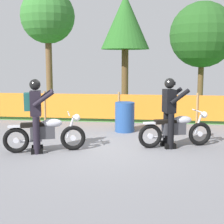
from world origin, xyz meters
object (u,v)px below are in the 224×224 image
at_px(rider_trailing, 170,110).
at_px(spare_drum, 125,117).
at_px(motorcycle_lead, 45,133).
at_px(traffic_cone, 38,120).
at_px(rider_lead, 35,111).
at_px(motorcycle_trailing, 176,129).

height_order(rider_trailing, spare_drum, rider_trailing).
bearing_deg(motorcycle_lead, spare_drum, 38.43).
bearing_deg(spare_drum, rider_trailing, -53.83).
distance_m(rider_trailing, traffic_cone, 4.46).
relative_size(motorcycle_lead, rider_trailing, 1.09).
distance_m(rider_lead, rider_trailing, 3.17).
bearing_deg(motorcycle_lead, rider_trailing, -2.90).
distance_m(motorcycle_trailing, traffic_cone, 4.54).
distance_m(motorcycle_trailing, spare_drum, 2.15).
bearing_deg(traffic_cone, rider_lead, -70.99).
relative_size(rider_lead, spare_drum, 1.92).
height_order(motorcycle_lead, rider_lead, rider_lead).
distance_m(motorcycle_trailing, rider_trailing, 0.52).
height_order(motorcycle_trailing, rider_lead, rider_lead).
xyz_separation_m(rider_lead, rider_trailing, (3.06, 0.83, -0.03)).
xyz_separation_m(motorcycle_lead, spare_drum, (1.64, 2.45, 0.01)).
relative_size(motorcycle_lead, traffic_cone, 3.46).
height_order(motorcycle_trailing, rider_trailing, rider_trailing).
bearing_deg(rider_trailing, motorcycle_lead, 176.62).
height_order(motorcycle_lead, traffic_cone, motorcycle_lead).
bearing_deg(rider_trailing, motorcycle_trailing, 0.57).
xyz_separation_m(motorcycle_trailing, spare_drum, (-1.40, 1.63, 0.01)).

